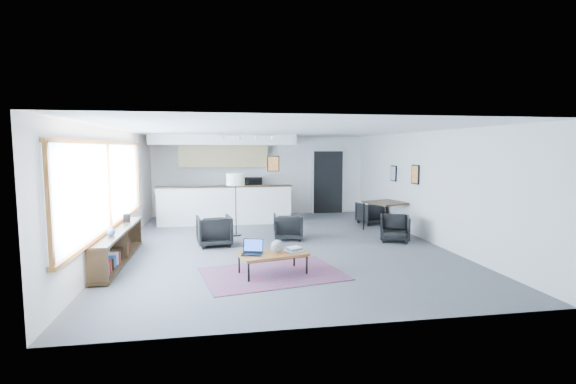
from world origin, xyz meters
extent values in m
cube|color=#4B4B4D|center=(0.00, 0.00, -0.01)|extent=(7.00, 9.00, 0.01)
cube|color=white|center=(0.00, 0.00, 2.60)|extent=(7.00, 9.00, 0.01)
cube|color=silver|center=(0.00, 4.50, 1.30)|extent=(7.00, 0.01, 2.60)
cube|color=silver|center=(0.00, -4.50, 1.30)|extent=(7.00, 0.01, 2.60)
cube|color=silver|center=(-3.50, 0.00, 1.30)|extent=(0.01, 9.00, 2.60)
cube|color=silver|center=(3.50, 0.00, 1.30)|extent=(0.01, 9.00, 2.60)
cube|color=#8CBFFF|center=(-3.47, -0.90, 1.50)|extent=(0.02, 5.80, 1.55)
cube|color=brown|center=(-3.44, -0.90, 0.70)|extent=(0.10, 5.95, 0.06)
cube|color=brown|center=(-3.45, -0.90, 2.30)|extent=(0.06, 5.95, 0.06)
cube|color=brown|center=(-3.45, -3.80, 1.50)|extent=(0.06, 0.06, 1.60)
cube|color=brown|center=(-3.45, -0.90, 1.50)|extent=(0.06, 0.06, 1.60)
cube|color=brown|center=(-3.45, 2.00, 1.50)|extent=(0.06, 0.06, 1.60)
cube|color=black|center=(-3.30, -1.00, 0.62)|extent=(0.35, 3.00, 0.05)
cube|color=black|center=(-3.30, -1.00, 0.05)|extent=(0.35, 3.00, 0.05)
cube|color=black|center=(-3.30, -2.45, 0.33)|extent=(0.33, 0.04, 0.55)
cube|color=black|center=(-3.30, -1.00, 0.33)|extent=(0.33, 0.04, 0.55)
cube|color=black|center=(-3.30, 0.45, 0.33)|extent=(0.33, 0.04, 0.55)
cube|color=#3359A5|center=(-3.30, -2.30, 0.17)|extent=(0.18, 0.04, 0.20)
cube|color=silver|center=(-3.30, -2.13, 0.18)|extent=(0.18, 0.04, 0.22)
cube|color=maroon|center=(-3.30, -1.96, 0.20)|extent=(0.18, 0.04, 0.24)
cube|color=black|center=(-3.30, -1.79, 0.17)|extent=(0.18, 0.04, 0.20)
cube|color=#3359A5|center=(-3.30, -1.62, 0.18)|extent=(0.18, 0.04, 0.22)
cube|color=silver|center=(-3.30, -1.45, 0.20)|extent=(0.18, 0.04, 0.24)
cube|color=maroon|center=(-3.30, -1.28, 0.17)|extent=(0.18, 0.04, 0.20)
cube|color=black|center=(-3.30, -1.11, 0.18)|extent=(0.18, 0.04, 0.22)
cube|color=#3359A5|center=(-3.30, -0.94, 0.20)|extent=(0.18, 0.03, 0.24)
cube|color=silver|center=(-3.30, -0.77, 0.17)|extent=(0.18, 0.03, 0.20)
cube|color=maroon|center=(-3.30, -0.60, 0.18)|extent=(0.18, 0.03, 0.22)
cube|color=black|center=(-3.30, -0.43, 0.20)|extent=(0.18, 0.04, 0.24)
cube|color=black|center=(-3.30, -0.20, 0.73)|extent=(0.14, 0.02, 0.18)
sphere|color=#264C99|center=(-3.28, -1.60, 0.71)|extent=(0.14, 0.14, 0.14)
cube|color=white|center=(-1.20, 2.70, 0.55)|extent=(3.80, 0.25, 1.10)
cube|color=black|center=(-1.20, 2.70, 1.11)|extent=(3.85, 0.32, 0.04)
cube|color=white|center=(-1.20, 4.15, 0.45)|extent=(3.80, 0.60, 0.90)
cube|color=#2D2D2D|center=(-1.20, 4.15, 0.91)|extent=(3.82, 0.62, 0.04)
cube|color=tan|center=(-1.20, 4.30, 1.95)|extent=(2.80, 0.35, 0.70)
cube|color=white|center=(-1.20, 3.60, 2.45)|extent=(4.20, 1.80, 0.30)
cube|color=black|center=(0.20, 2.71, 1.75)|extent=(0.35, 0.03, 0.45)
cube|color=orange|center=(0.20, 2.69, 1.75)|extent=(0.30, 0.01, 0.40)
cube|color=black|center=(2.30, 4.42, 1.05)|extent=(1.00, 0.12, 2.10)
cube|color=white|center=(1.78, 4.43, 1.05)|extent=(0.06, 0.10, 2.10)
cube|color=white|center=(2.82, 4.43, 1.05)|extent=(0.06, 0.10, 2.10)
cube|color=white|center=(2.30, 4.43, 2.12)|extent=(1.10, 0.10, 0.06)
cube|color=silver|center=(-0.60, 2.20, 2.56)|extent=(1.60, 0.04, 0.04)
cylinder|color=silver|center=(-1.25, 2.20, 2.48)|extent=(0.07, 0.07, 0.09)
cylinder|color=silver|center=(-0.80, 2.20, 2.48)|extent=(0.07, 0.07, 0.09)
cylinder|color=silver|center=(-0.35, 2.20, 2.48)|extent=(0.07, 0.07, 0.09)
cylinder|color=silver|center=(0.10, 2.20, 2.48)|extent=(0.07, 0.07, 0.09)
cube|color=black|center=(3.47, 0.40, 1.55)|extent=(0.03, 0.38, 0.48)
cube|color=orange|center=(3.46, 0.40, 1.55)|extent=(0.00, 0.32, 0.42)
cube|color=black|center=(3.47, 1.70, 1.50)|extent=(0.03, 0.34, 0.44)
cube|color=#859FC5|center=(3.46, 1.70, 1.50)|extent=(0.00, 0.28, 0.38)
cube|color=#532B42|center=(-0.46, -2.23, 0.01)|extent=(2.65, 2.05, 0.01)
cube|color=brown|center=(-0.46, -2.23, 0.36)|extent=(1.27, 0.89, 0.04)
cube|color=black|center=(-0.92, -2.62, 0.17)|extent=(0.03, 0.03, 0.34)
cube|color=black|center=(-1.05, -2.11, 0.17)|extent=(0.03, 0.03, 0.34)
cube|color=black|center=(0.12, -2.36, 0.17)|extent=(0.03, 0.03, 0.34)
cube|color=black|center=(-0.01, -1.85, 0.17)|extent=(0.03, 0.03, 0.34)
cube|color=black|center=(-0.40, -2.49, 0.33)|extent=(1.07, 0.30, 0.03)
cube|color=black|center=(-0.53, -1.98, 0.33)|extent=(1.07, 0.30, 0.03)
cube|color=black|center=(-0.83, -2.28, 0.39)|extent=(0.40, 0.33, 0.02)
cube|color=black|center=(-0.80, -2.16, 0.51)|extent=(0.35, 0.15, 0.23)
cube|color=blue|center=(-0.80, -2.16, 0.51)|extent=(0.32, 0.12, 0.20)
sphere|color=gray|center=(-0.38, -2.21, 0.49)|extent=(0.23, 0.23, 0.23)
cube|color=silver|center=(-0.07, -2.17, 0.39)|extent=(0.33, 0.30, 0.03)
cube|color=#3359A5|center=(-0.07, -2.17, 0.42)|extent=(0.30, 0.28, 0.03)
cube|color=silver|center=(-0.07, -2.19, 0.45)|extent=(0.28, 0.25, 0.02)
cube|color=#E5590C|center=(-0.30, -2.41, 0.38)|extent=(0.10, 0.10, 0.01)
imported|color=black|center=(-1.49, 0.12, 0.38)|extent=(0.83, 0.79, 0.76)
imported|color=black|center=(0.26, 0.49, 0.34)|extent=(0.72, 0.68, 0.69)
cylinder|color=black|center=(-0.96, 1.16, 0.01)|extent=(0.32, 0.32, 0.03)
cylinder|color=black|center=(-0.96, 1.16, 0.69)|extent=(0.03, 0.03, 1.33)
cylinder|color=beige|center=(-0.96, 1.16, 1.42)|extent=(0.53, 0.53, 0.29)
cube|color=black|center=(3.00, 1.04, 0.77)|extent=(1.19, 1.19, 0.04)
cylinder|color=black|center=(2.74, 0.52, 0.37)|extent=(0.05, 0.05, 0.75)
cylinder|color=black|center=(2.47, 1.30, 0.37)|extent=(0.05, 0.05, 0.75)
cylinder|color=black|center=(3.53, 0.79, 0.37)|extent=(0.05, 0.05, 0.75)
cylinder|color=black|center=(3.26, 1.57, 0.37)|extent=(0.05, 0.05, 0.75)
imported|color=black|center=(2.73, -0.14, 0.29)|extent=(0.73, 0.71, 0.59)
imported|color=black|center=(3.00, 2.15, 0.30)|extent=(0.69, 0.66, 0.60)
imported|color=black|center=(-0.27, 4.15, 1.13)|extent=(0.62, 0.40, 0.40)
camera|label=1|loc=(-1.38, -9.31, 2.20)|focal=26.00mm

